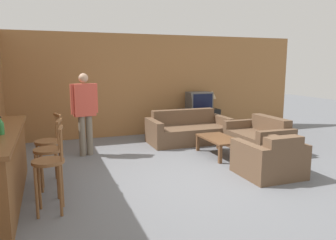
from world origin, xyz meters
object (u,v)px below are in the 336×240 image
Objects in this scene: bar_chair_mid at (49,156)px; bar_chair_far at (49,147)px; bar_chair_near at (50,168)px; armchair_near at (270,160)px; tv at (199,101)px; person_by_window at (85,110)px; tv_unit at (199,121)px; couch_far at (188,131)px; loveseat_right at (259,138)px; coffee_table at (219,140)px; table_lamp at (212,95)px; bottle at (1,126)px.

bar_chair_far is at bearing 90.01° from bar_chair_mid.
armchair_near is at bearing 3.45° from bar_chair_near.
tv is 0.37× the size of person_by_window.
tv_unit is at bearing 34.85° from bar_chair_far.
couch_far is 1.67m from loveseat_right.
loveseat_right is at bearing 3.33° from coffee_table.
loveseat_right is at bearing -78.63° from tv_unit.
couch_far is at bearing -141.01° from table_lamp.
tv_unit is (3.81, 2.65, -0.25)m from bar_chair_far.
bottle is (-4.77, -1.34, 0.81)m from loveseat_right.
armchair_near is at bearing -119.27° from loveseat_right.
couch_far is 2.03× the size of armchair_near.
table_lamp is (4.19, 3.76, 0.44)m from bar_chair_near.
coffee_table is 2.31m from tv.
person_by_window is at bearing 165.85° from loveseat_right.
tv reaches higher than bar_chair_mid.
bar_chair_mid is 3.90m from couch_far.
bar_chair_far is 4.82× the size of bottle.
bar_chair_mid is at bearing -140.11° from tv_unit.
bar_chair_mid is 0.78m from bottle.
armchair_near is (0.30, -2.69, 0.00)m from couch_far.
person_by_window reaches higher than bar_chair_far.
person_by_window reaches higher than bottle.
bar_chair_near is 0.76× the size of loveseat_right.
couch_far is 1.15× the size of person_by_window.
coffee_table is (3.24, 1.02, -0.26)m from bar_chair_mid.
couch_far is at bearing 42.84° from bar_chair_near.
bar_chair_mid is 4.82× the size of bottle.
person_by_window reaches higher than tv_unit.
bar_chair_mid is at bearing -162.58° from coffee_table.
table_lamp is (0.38, 0.00, 0.13)m from tv.
bar_chair_far is 1.04× the size of tv_unit.
bar_chair_mid reaches higher than coffee_table.
couch_far is at bearing 95.39° from coffee_table.
tv_unit is (-0.42, 2.11, 0.06)m from loveseat_right.
tv_unit is 3.39m from person_by_window.
tv is (3.81, 3.76, 0.30)m from bar_chair_near.
tv is 0.40m from table_lamp.
loveseat_right reaches higher than coffee_table.
bottle reaches higher than tv.
tv is 3.34m from person_by_window.
tv is at bearing 83.80° from armchair_near.
armchair_near reaches higher than loveseat_right.
coffee_table is 0.64× the size of person_by_window.
tv_unit is 0.56m from tv.
bottle reaches higher than bar_chair_mid.
person_by_window is at bearing -158.64° from tv.
couch_far is at bearing 35.26° from bottle.
tv is 5.55m from bottle.
bottle is (-0.54, 0.31, 0.50)m from bar_chair_near.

